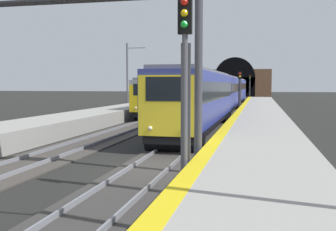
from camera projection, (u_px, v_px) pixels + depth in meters
The scene contains 13 objects.
ground_plane at pixel (153, 169), 15.02m from camera, with size 320.00×320.00×0.00m, color black.
platform_right at pixel (259, 160), 14.10m from camera, with size 112.00×3.81×1.03m, color #9E9B93.
platform_right_edge_strip at pixel (213, 144), 14.43m from camera, with size 112.00×0.50×0.01m, color yellow.
track_main_line at pixel (153, 168), 15.02m from camera, with size 160.00×2.65×0.21m.
track_adjacent_line at pixel (32, 162), 16.16m from camera, with size 160.00×3.11×0.21m.
train_main_approaching at pixel (224, 92), 44.33m from camera, with size 55.91×2.91×4.09m.
train_adjacent_platform at pixel (201, 91), 62.51m from camera, with size 62.17×3.17×4.67m.
railway_signal_near at pixel (185, 78), 11.02m from camera, with size 0.39×0.38×5.63m.
railway_signal_mid at pixel (240, 89), 41.22m from camera, with size 0.39×0.38×4.51m.
railway_signal_far at pixel (250, 85), 82.33m from camera, with size 0.39×0.38×5.21m.
overhead_signal_gantry at pixel (81, 25), 14.58m from camera, with size 0.70×9.01×7.08m.
tunnel_portal at pixel (235, 83), 104.36m from camera, with size 2.23×18.75×10.50m.
catenary_mast_near at pixel (128, 76), 46.63m from camera, with size 0.22×2.34×8.03m.
Camera 1 is at (-14.31, -3.91, 3.20)m, focal length 42.42 mm.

